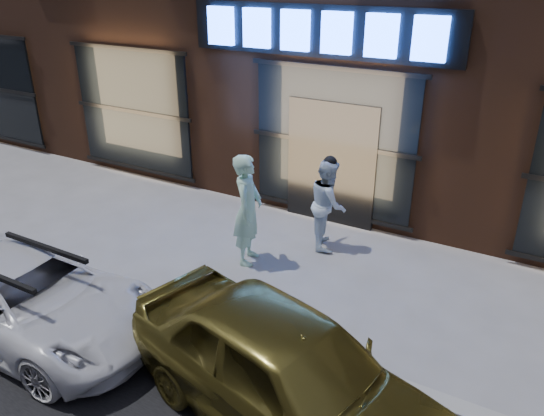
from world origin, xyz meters
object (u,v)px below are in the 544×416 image
Objects in this scene: man_bowtie at (248,210)px; gold_sedan at (287,373)px; man_cap at (328,204)px; white_suv at (29,299)px.

man_bowtie reaches higher than gold_sedan.
gold_sedan is (2.25, -2.84, -0.26)m from man_bowtie.
man_bowtie is 1.17× the size of man_cap.
man_bowtie is at bearing 114.59° from man_cap.
man_bowtie is 1.51m from man_cap.
white_suv is 3.81m from gold_sedan.
gold_sedan is (1.31, -4.01, -0.12)m from man_cap.
man_cap is 4.22m from gold_sedan.
gold_sedan is at bearing 171.41° from man_cap.
man_bowtie reaches higher than white_suv.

